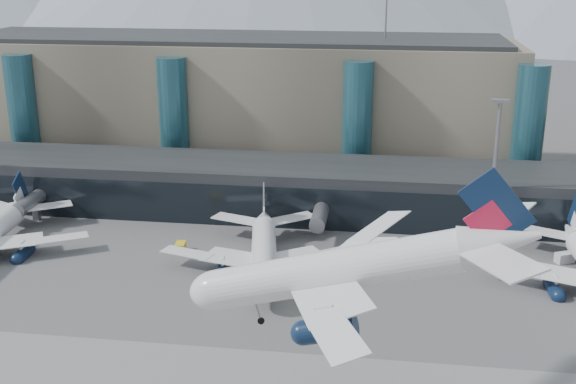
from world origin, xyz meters
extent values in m
plane|color=#515154|center=(0.00, 0.00, 0.00)|extent=(900.00, 900.00, 0.00)
cube|color=black|center=(0.00, 58.00, 5.00)|extent=(170.00, 18.00, 10.00)
cube|color=black|center=(0.00, 49.10, 4.00)|extent=(170.00, 0.40, 8.00)
cylinder|color=slate|center=(-55.00, 47.00, 4.20)|extent=(2.80, 14.00, 2.80)
cube|color=slate|center=(-55.00, 47.00, 1.20)|extent=(1.20, 1.20, 2.40)
cylinder|color=slate|center=(0.00, 47.00, 4.20)|extent=(2.80, 14.00, 2.80)
cube|color=slate|center=(0.00, 47.00, 1.20)|extent=(1.20, 1.20, 2.40)
cube|color=gray|center=(-25.00, 90.00, 15.00)|extent=(130.00, 30.00, 30.00)
cube|color=black|center=(-25.00, 90.00, 30.50)|extent=(123.50, 28.00, 1.00)
cylinder|color=#225261|center=(-70.00, 74.00, 14.00)|extent=(6.40, 6.40, 28.00)
cylinder|color=#225261|center=(-35.00, 74.00, 14.00)|extent=(6.40, 6.40, 28.00)
cylinder|color=#225261|center=(5.00, 74.00, 14.00)|extent=(6.40, 6.40, 28.00)
cylinder|color=#225261|center=(40.00, 74.00, 14.00)|extent=(6.40, 6.40, 28.00)
cylinder|color=slate|center=(10.00, 90.00, 38.00)|extent=(0.40, 0.40, 16.00)
cylinder|color=slate|center=(30.00, 48.00, 12.50)|extent=(0.70, 0.70, 25.00)
cube|color=slate|center=(30.00, 48.00, 25.30)|extent=(3.00, 1.20, 0.60)
cylinder|color=silver|center=(8.30, -12.44, 21.52)|extent=(25.02, 6.80, 4.10)
ellipsoid|color=silver|center=(-3.99, -11.08, 21.52)|extent=(6.15, 4.70, 4.10)
cone|color=silver|center=(24.09, -14.20, 21.72)|extent=(7.47, 4.85, 4.10)
cube|color=silver|center=(9.08, -21.41, 20.84)|extent=(11.34, 18.65, 0.20)
cylinder|color=#0D1E3A|center=(7.91, -19.15, 18.75)|extent=(5.16, 2.78, 2.25)
cube|color=silver|center=(23.55, -19.11, 21.93)|extent=(6.67, 9.84, 0.16)
cube|color=silver|center=(11.03, -3.86, 20.84)|extent=(14.31, 18.20, 0.20)
cylinder|color=#0D1E3A|center=(9.39, -5.81, 18.75)|extent=(5.16, 2.78, 2.25)
cube|color=silver|center=(24.64, -9.28, 21.93)|extent=(8.10, 9.57, 0.16)
cube|color=#0D1E3A|center=(24.44, -14.23, 25.00)|extent=(6.11, 0.92, 7.21)
cube|color=#AB1533|center=(23.39, -14.12, 23.77)|extent=(4.10, 0.74, 3.94)
cylinder|color=slate|center=(-0.30, -11.49, 18.86)|extent=(0.17, 0.17, 3.28)
cylinder|color=black|center=(-0.30, -11.49, 17.42)|extent=(0.75, 0.34, 0.73)
cylinder|color=black|center=(9.08, -15.00, 17.42)|extent=(0.97, 0.46, 0.93)
cylinder|color=black|center=(9.62, -10.12, 17.42)|extent=(0.97, 0.46, 0.93)
cone|color=silver|center=(-56.67, 46.70, 4.72)|extent=(4.51, 7.25, 4.06)
cube|color=silver|center=(-47.02, 33.33, 3.85)|extent=(18.19, 13.64, 0.20)
cylinder|color=#0D1E3A|center=(-49.02, 31.79, 1.78)|extent=(2.55, 5.03, 2.23)
cube|color=silver|center=(-51.79, 47.03, 4.93)|extent=(9.57, 7.77, 0.16)
cube|color=silver|center=(-61.56, 46.38, 4.93)|extent=(9.73, 6.92, 0.16)
cube|color=#0D1E3A|center=(-56.70, 47.05, 7.97)|extent=(0.65, 6.06, 7.14)
cube|color=silver|center=(-56.63, 46.01, 6.75)|extent=(0.55, 4.06, 3.90)
cylinder|color=black|center=(-53.26, 32.21, 0.46)|extent=(0.42, 0.95, 0.93)
cylinder|color=silver|center=(-7.66, 30.67, 4.49)|extent=(8.07, 24.63, 4.03)
ellipsoid|color=silver|center=(-5.61, 18.69, 4.49)|extent=(4.92, 6.24, 4.03)
cone|color=silver|center=(-10.29, 46.07, 4.69)|extent=(5.14, 7.52, 4.03)
cube|color=silver|center=(0.61, 33.84, 3.82)|extent=(17.63, 14.74, 0.20)
cylinder|color=#0D1E3A|center=(-1.21, 32.12, 1.77)|extent=(3.00, 5.16, 2.21)
cube|color=silver|center=(-5.50, 46.89, 4.89)|extent=(9.26, 8.27, 0.16)
cube|color=silver|center=(-16.50, 30.92, 3.82)|extent=(18.30, 10.27, 0.20)
cylinder|color=#0D1E3A|center=(-14.22, 29.90, 1.77)|extent=(3.00, 5.16, 2.21)
cube|color=silver|center=(-15.08, 45.25, 4.89)|extent=(9.66, 6.13, 0.16)
cube|color=slate|center=(-10.35, 46.41, 7.91)|extent=(1.25, 5.97, 7.09)
cube|color=silver|center=(-10.17, 45.38, 6.70)|extent=(0.96, 4.01, 3.88)
cylinder|color=slate|center=(-6.22, 22.28, 1.87)|extent=(0.16, 0.16, 3.22)
cylinder|color=black|center=(-6.22, 22.28, 0.46)|extent=(0.37, 0.75, 0.71)
cylinder|color=black|center=(-5.45, 32.10, 0.46)|extent=(0.51, 0.97, 0.92)
cylinder|color=black|center=(-10.21, 31.29, 0.46)|extent=(0.51, 0.97, 0.92)
cone|color=silver|center=(43.22, 46.44, 4.86)|extent=(4.57, 7.42, 4.18)
cube|color=silver|center=(35.05, 31.56, 3.96)|extent=(18.98, 12.36, 0.21)
cylinder|color=#0D1E3A|center=(37.28, 30.25, 1.83)|extent=(2.57, 5.16, 2.30)
cube|color=silver|center=(38.19, 46.16, 5.07)|extent=(10.00, 7.19, 0.17)
cube|color=#0D1E3A|center=(43.20, 46.80, 8.20)|extent=(0.60, 6.24, 7.35)
cube|color=silver|center=(43.26, 45.72, 6.95)|extent=(0.53, 4.18, 4.02)
cube|color=yellow|center=(-23.16, 35.66, 0.76)|extent=(1.89, 2.80, 1.53)
cube|color=#4E4E53|center=(1.83, 23.13, 1.02)|extent=(4.13, 3.06, 2.05)
cube|color=beige|center=(41.42, 39.85, 0.86)|extent=(3.39, 2.77, 1.71)
cube|color=beige|center=(35.65, 34.81, 0.73)|extent=(2.81, 2.83, 1.47)
cube|color=yellow|center=(1.98, 20.63, 1.17)|extent=(4.68, 3.29, 2.34)
camera|label=1|loc=(11.18, -75.75, 48.58)|focal=45.00mm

